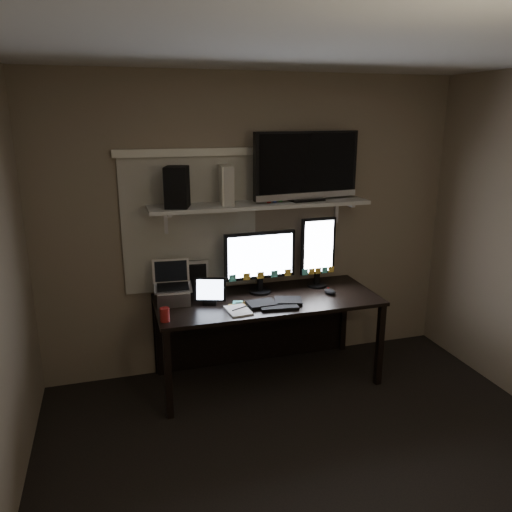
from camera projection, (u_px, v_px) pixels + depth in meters
name	position (u px, v px, depth m)	size (l,w,h in m)	color
floor	(340.00, 496.00, 2.93)	(3.60, 3.60, 0.00)	black
ceiling	(366.00, 37.00, 2.25)	(3.60, 3.60, 0.00)	silver
back_wall	(254.00, 226.00, 4.25)	(3.60, 3.60, 0.00)	#826F5D
window_blinds	(190.00, 224.00, 4.08)	(1.10, 0.02, 1.10)	beige
desk	(263.00, 313.00, 4.21)	(1.80, 0.75, 0.73)	black
wall_shelf	(261.00, 204.00, 4.03)	(1.80, 0.35, 0.03)	beige
monitor_landscape	(260.00, 262.00, 4.11)	(0.61, 0.06, 0.53)	black
monitor_portrait	(318.00, 252.00, 4.25)	(0.31, 0.06, 0.61)	black
keyboard	(275.00, 303.00, 3.91)	(0.45, 0.17, 0.03)	black
mouse	(330.00, 291.00, 4.14)	(0.07, 0.11, 0.04)	black
notepad	(238.00, 310.00, 3.77)	(0.16, 0.23, 0.01)	beige
tablet	(210.00, 291.00, 3.89)	(0.25, 0.10, 0.22)	black
file_sorter	(194.00, 277.00, 4.14)	(0.21, 0.10, 0.27)	black
laptop	(173.00, 284.00, 3.89)	(0.29, 0.23, 0.33)	silver
cup	(165.00, 315.00, 3.58)	(0.07, 0.07, 0.10)	maroon
sticky_notes	(242.00, 305.00, 3.89)	(0.33, 0.24, 0.00)	yellow
tv	(307.00, 166.00, 4.05)	(0.93, 0.17, 0.56)	black
game_console	(225.00, 185.00, 3.93)	(0.08, 0.25, 0.30)	silver
speaker	(177.00, 187.00, 3.78)	(0.17, 0.21, 0.31)	black
bottles	(275.00, 195.00, 4.01)	(0.20, 0.05, 0.13)	#A50F0C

